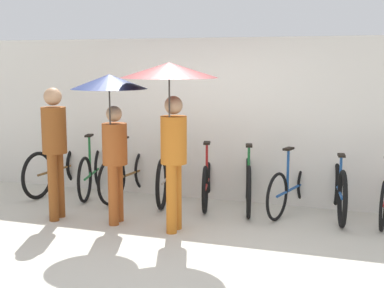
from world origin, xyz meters
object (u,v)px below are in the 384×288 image
at_px(parked_bicycle_0, 60,168).
at_px(parked_bicycle_5, 248,182).
at_px(parked_bicycle_2, 130,173).
at_px(parked_bicycle_7, 339,188).
at_px(pedestrian_center, 111,109).
at_px(parked_bicycle_4, 208,180).
at_px(parked_bicycle_6, 293,186).
at_px(pedestrian_trailing, 171,95).
at_px(parked_bicycle_1, 93,172).
at_px(parked_bicycle_3, 168,175).
at_px(pedestrian_leading, 55,143).

relative_size(parked_bicycle_0, parked_bicycle_5, 1.10).
bearing_deg(parked_bicycle_2, parked_bicycle_7, -84.62).
bearing_deg(parked_bicycle_5, pedestrian_center, 118.93).
height_order(parked_bicycle_4, parked_bicycle_7, parked_bicycle_4).
height_order(parked_bicycle_2, pedestrian_center, pedestrian_center).
distance_m(parked_bicycle_0, parked_bicycle_7, 4.37).
bearing_deg(parked_bicycle_6, parked_bicycle_4, 104.11).
relative_size(parked_bicycle_4, parked_bicycle_6, 0.98).
bearing_deg(parked_bicycle_0, pedestrian_trailing, -116.12).
bearing_deg(parked_bicycle_1, parked_bicycle_5, -104.23).
distance_m(parked_bicycle_6, pedestrian_center, 2.76).
bearing_deg(parked_bicycle_7, pedestrian_trailing, 118.57).
xyz_separation_m(parked_bicycle_3, parked_bicycle_4, (0.62, 0.00, -0.03)).
xyz_separation_m(parked_bicycle_6, pedestrian_trailing, (-1.26, -1.47, 1.34)).
bearing_deg(pedestrian_center, parked_bicycle_1, -58.23).
bearing_deg(pedestrian_leading, parked_bicycle_1, -88.10).
distance_m(parked_bicycle_3, pedestrian_center, 1.80).
distance_m(pedestrian_leading, pedestrian_center, 0.96).
height_order(parked_bicycle_6, parked_bicycle_7, parked_bicycle_6).
xyz_separation_m(parked_bicycle_0, pedestrian_leading, (0.81, -1.37, 0.65)).
height_order(parked_bicycle_2, parked_bicycle_5, parked_bicycle_5).
height_order(parked_bicycle_2, parked_bicycle_7, parked_bicycle_2).
bearing_deg(pedestrian_center, parked_bicycle_3, -104.67).
xyz_separation_m(pedestrian_leading, pedestrian_trailing, (1.67, -0.08, 0.66)).
height_order(parked_bicycle_0, pedestrian_leading, pedestrian_leading).
height_order(parked_bicycle_1, parked_bicycle_5, parked_bicycle_5).
xyz_separation_m(parked_bicycle_4, pedestrian_trailing, (-0.01, -1.47, 1.34)).
distance_m(parked_bicycle_1, pedestrian_leading, 1.50).
xyz_separation_m(parked_bicycle_0, parked_bicycle_5, (3.12, -0.03, -0.00)).
bearing_deg(parked_bicycle_7, parked_bicycle_5, 82.17).
bearing_deg(pedestrian_leading, pedestrian_trailing, 170.90).
distance_m(parked_bicycle_2, pedestrian_center, 1.82).
bearing_deg(parked_bicycle_2, parked_bicycle_4, -83.41).
bearing_deg(parked_bicycle_3, parked_bicycle_7, -102.21).
distance_m(parked_bicycle_2, parked_bicycle_3, 0.62).
height_order(parked_bicycle_2, parked_bicycle_6, parked_bicycle_6).
relative_size(parked_bicycle_7, pedestrian_leading, 0.99).
distance_m(parked_bicycle_3, parked_bicycle_6, 1.88).
xyz_separation_m(parked_bicycle_6, pedestrian_center, (-2.09, -1.39, 1.15)).
height_order(parked_bicycle_4, parked_bicycle_6, parked_bicycle_6).
bearing_deg(parked_bicycle_1, parked_bicycle_6, -103.29).
xyz_separation_m(parked_bicycle_5, pedestrian_center, (-1.46, -1.34, 1.13)).
bearing_deg(parked_bicycle_2, parked_bicycle_5, -85.39).
bearing_deg(parked_bicycle_5, parked_bicycle_1, 76.44).
bearing_deg(pedestrian_trailing, parked_bicycle_7, -143.01).
xyz_separation_m(parked_bicycle_1, parked_bicycle_3, (1.25, 0.05, 0.02)).
height_order(parked_bicycle_0, parked_bicycle_7, parked_bicycle_0).
height_order(parked_bicycle_0, parked_bicycle_6, same).
bearing_deg(parked_bicycle_5, pedestrian_leading, 106.55).
relative_size(parked_bicycle_3, pedestrian_center, 0.90).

